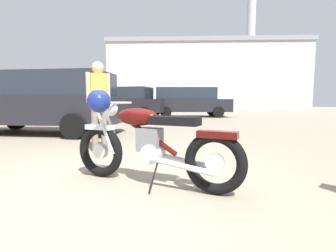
# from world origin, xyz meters

# --- Properties ---
(ground_plane) EXTENTS (80.00, 80.00, 0.00)m
(ground_plane) POSITION_xyz_m (0.00, 0.00, 0.00)
(ground_plane) COLOR gray
(vintage_motorcycle) EXTENTS (1.99, 0.87, 1.07)m
(vintage_motorcycle) POSITION_xyz_m (0.33, -0.17, 0.49)
(vintage_motorcycle) COLOR black
(vintage_motorcycle) RESTS_ON ground_plane
(bystander) EXTENTS (0.36, 0.33, 1.66)m
(bystander) POSITION_xyz_m (-0.85, 1.63, 1.02)
(bystander) COLOR #706656
(bystander) RESTS_ON ground_plane
(dark_sedan_left) EXTENTS (3.96, 1.94, 1.78)m
(dark_sedan_left) POSITION_xyz_m (-6.42, 8.43, 0.92)
(dark_sedan_left) COLOR black
(dark_sedan_left) RESTS_ON ground_plane
(white_estate_far) EXTENTS (4.86, 2.34, 1.74)m
(white_estate_far) POSITION_xyz_m (0.88, 12.07, 0.94)
(white_estate_far) COLOR black
(white_estate_far) RESTS_ON ground_plane
(blue_hatchback_right) EXTENTS (4.94, 2.59, 1.74)m
(blue_hatchback_right) POSITION_xyz_m (-2.91, 11.45, 0.94)
(blue_hatchback_right) COLOR black
(blue_hatchback_right) RESTS_ON ground_plane
(pale_sedan_back) EXTENTS (4.79, 2.16, 1.74)m
(pale_sedan_back) POSITION_xyz_m (-3.35, 3.95, 0.94)
(pale_sedan_back) COLOR black
(pale_sedan_back) RESTS_ON ground_plane
(industrial_building) EXTENTS (24.36, 10.42, 17.59)m
(industrial_building) POSITION_xyz_m (3.11, 30.74, 4.20)
(industrial_building) COLOR #B2B2B7
(industrial_building) RESTS_ON ground_plane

